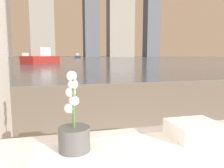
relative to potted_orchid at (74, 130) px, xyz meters
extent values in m
cylinder|color=#4C4C4C|center=(0.00, 0.00, -0.04)|extent=(0.14, 0.14, 0.11)
cylinder|color=#38662D|center=(0.00, 0.00, 0.13)|extent=(0.01, 0.01, 0.23)
sphere|color=silver|center=(0.00, 0.01, 0.24)|extent=(0.04, 0.04, 0.04)
sphere|color=silver|center=(0.00, 0.01, 0.20)|extent=(0.04, 0.04, 0.04)
sphere|color=silver|center=(-0.01, 0.02, 0.17)|extent=(0.04, 0.04, 0.04)
sphere|color=silver|center=(0.00, 0.00, 0.13)|extent=(0.04, 0.04, 0.04)
sphere|color=silver|center=(-0.02, 0.01, 0.10)|extent=(0.04, 0.04, 0.04)
cube|color=white|center=(0.62, 0.00, -0.07)|extent=(0.25, 0.22, 0.04)
cube|color=white|center=(0.62, 0.00, -0.03)|extent=(0.25, 0.22, 0.04)
cube|color=slate|center=(0.63, 61.26, -0.65)|extent=(180.00, 110.00, 0.01)
cube|color=navy|center=(7.07, 73.33, -0.27)|extent=(2.32, 4.44, 0.74)
cube|color=#B2A893|center=(7.07, 73.33, 0.52)|extent=(1.37, 1.77, 0.84)
cube|color=maroon|center=(-1.63, 24.74, -0.22)|extent=(4.07, 4.97, 0.85)
cube|color=silver|center=(-1.63, 24.74, 0.69)|extent=(2.02, 2.19, 0.97)
cube|color=maroon|center=(-8.07, 82.82, -0.33)|extent=(2.13, 3.73, 0.62)
cube|color=silver|center=(-8.07, 82.82, 0.33)|extent=(1.21, 1.52, 0.71)
cube|color=#2D2D33|center=(-7.59, 59.09, -0.29)|extent=(2.61, 4.25, 0.70)
cube|color=silver|center=(-7.59, 59.09, 0.46)|extent=(1.44, 1.75, 0.80)
cube|color=gray|center=(-25.02, 117.26, 19.41)|extent=(6.90, 10.52, 40.12)
camera|label=1|loc=(-0.07, -0.94, 0.33)|focal=35.00mm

